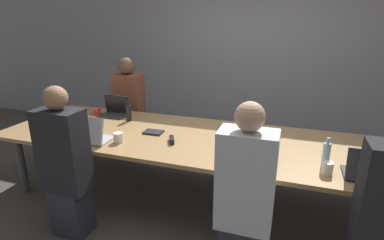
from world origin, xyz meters
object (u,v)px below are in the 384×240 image
(cup_near_right, at_px, (327,168))
(person_far_left, at_px, (129,109))
(laptop_near_midright, at_px, (252,156))
(cup_near_left, at_px, (118,138))
(stapler, at_px, (172,140))
(laptop_far_left, at_px, (115,110))
(laptop_near_left, at_px, (91,135))
(bottle_near_right, at_px, (326,155))
(bottle_far_left, at_px, (129,112))
(cup_near_midright, at_px, (223,152))
(cup_far_left, at_px, (97,111))
(person_near_midright, at_px, (245,199))
(laptop_near_right, at_px, (371,171))
(person_near_left, at_px, (65,167))

(cup_near_right, xyz_separation_m, person_far_left, (-2.47, 1.26, -0.10))
(laptop_near_midright, bearing_deg, cup_near_right, -177.94)
(cup_near_left, bearing_deg, stapler, 18.97)
(laptop_far_left, height_order, laptop_near_left, laptop_near_left)
(bottle_near_right, bearing_deg, cup_near_right, -86.29)
(person_far_left, relative_size, bottle_far_left, 5.83)
(cup_near_midright, height_order, person_far_left, person_far_left)
(cup_near_left, bearing_deg, laptop_far_left, 123.89)
(cup_far_left, distance_m, stapler, 1.39)
(cup_far_left, bearing_deg, person_near_midright, -30.38)
(laptop_near_midright, distance_m, cup_near_left, 1.32)
(cup_near_midright, relative_size, cup_near_left, 0.91)
(cup_near_midright, distance_m, laptop_far_left, 1.76)
(cup_near_left, bearing_deg, cup_near_right, -1.34)
(stapler, bearing_deg, laptop_near_right, -32.80)
(cup_near_left, distance_m, stapler, 0.53)
(laptop_far_left, relative_size, bottle_far_left, 1.41)
(bottle_near_right, distance_m, person_near_midright, 0.81)
(bottle_far_left, xyz_separation_m, laptop_near_left, (-0.01, -0.71, -0.03))
(person_near_midright, xyz_separation_m, stapler, (-0.83, 0.67, 0.09))
(laptop_near_midright, height_order, person_near_left, person_near_left)
(laptop_near_right, bearing_deg, cup_near_right, -0.61)
(laptop_near_midright, xyz_separation_m, laptop_near_left, (-1.57, -0.01, -0.00))
(cup_near_right, bearing_deg, cup_near_left, 178.66)
(person_near_left, bearing_deg, laptop_far_left, -77.24)
(cup_far_left, distance_m, person_near_left, 1.34)
(cup_far_left, bearing_deg, person_near_left, -66.56)
(laptop_far_left, bearing_deg, cup_near_left, -56.11)
(cup_near_left, xyz_separation_m, stapler, (0.50, 0.17, -0.02))
(laptop_far_left, distance_m, cup_far_left, 0.25)
(bottle_near_right, bearing_deg, cup_far_left, 165.88)
(laptop_far_left, bearing_deg, person_far_left, 97.20)
(person_near_midright, relative_size, bottle_far_left, 5.73)
(person_near_left, bearing_deg, stapler, -137.94)
(cup_far_left, bearing_deg, cup_near_midright, -21.84)
(cup_near_midright, height_order, cup_near_left, cup_near_left)
(laptop_near_right, bearing_deg, cup_far_left, -14.80)
(laptop_near_right, bearing_deg, bottle_near_right, -20.59)
(laptop_near_midright, distance_m, bottle_far_left, 1.71)
(cup_near_midright, distance_m, bottle_far_left, 1.44)
(person_far_left, relative_size, cup_far_left, 15.97)
(bottle_near_right, relative_size, person_far_left, 0.19)
(person_near_midright, distance_m, cup_near_left, 1.42)
(person_far_left, distance_m, person_near_left, 1.74)
(cup_near_right, distance_m, stapler, 1.41)
(laptop_near_left, height_order, person_near_left, person_near_left)
(bottle_near_right, relative_size, cup_far_left, 2.96)
(person_far_left, distance_m, cup_near_left, 1.35)
(cup_near_left, bearing_deg, cup_near_midright, 0.30)
(cup_near_right, height_order, cup_near_midright, cup_near_right)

